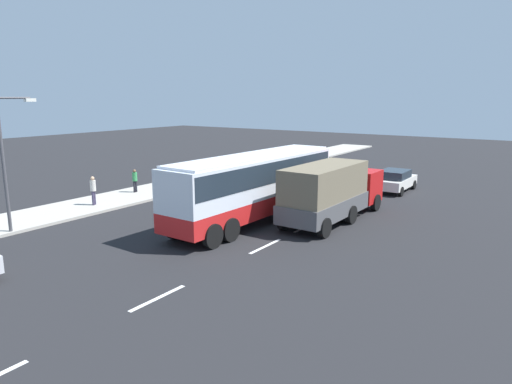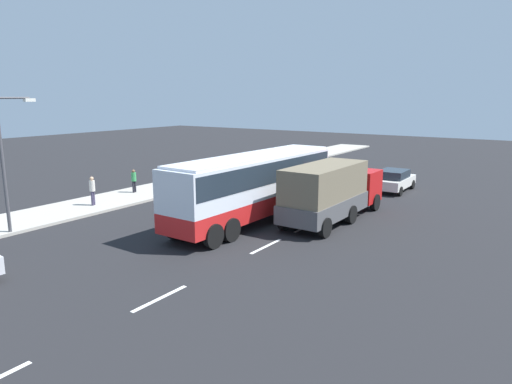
% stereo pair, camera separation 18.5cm
% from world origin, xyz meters
% --- Properties ---
extents(ground_plane, '(120.00, 120.00, 0.00)m').
position_xyz_m(ground_plane, '(0.00, 0.00, 0.00)').
color(ground_plane, black).
extents(sidewalk_curb, '(80.00, 4.00, 0.15)m').
position_xyz_m(sidewalk_curb, '(0.00, 9.74, 0.07)').
color(sidewalk_curb, '#A8A399').
rests_on(sidewalk_curb, ground_plane).
extents(lane_centreline, '(24.13, 0.16, 0.01)m').
position_xyz_m(lane_centreline, '(-8.55, -3.11, 0.00)').
color(lane_centreline, white).
rests_on(lane_centreline, ground_plane).
extents(coach_bus, '(11.86, 2.90, 3.53)m').
position_xyz_m(coach_bus, '(1.22, -0.34, 2.18)').
color(coach_bus, red).
rests_on(coach_bus, ground_plane).
extents(cargo_truck, '(8.24, 2.63, 3.08)m').
position_xyz_m(cargo_truck, '(3.55, -3.63, 1.64)').
color(cargo_truck, red).
rests_on(cargo_truck, ground_plane).
extents(car_white_minivan, '(4.21, 1.97, 1.50)m').
position_xyz_m(car_white_minivan, '(13.13, -3.93, 0.79)').
color(car_white_minivan, white).
rests_on(car_white_minivan, ground_plane).
extents(pedestrian_near_curb, '(0.32, 0.32, 1.55)m').
position_xyz_m(pedestrian_near_curb, '(2.27, 10.16, 1.03)').
color(pedestrian_near_curb, black).
rests_on(pedestrian_near_curb, sidewalk_curb).
extents(pedestrian_at_crossing, '(0.32, 0.32, 1.71)m').
position_xyz_m(pedestrian_at_crossing, '(-1.65, 9.29, 1.14)').
color(pedestrian_at_crossing, '#38334C').
rests_on(pedestrian_at_crossing, sidewalk_curb).
extents(street_lamp, '(1.91, 0.24, 6.40)m').
position_xyz_m(street_lamp, '(-7.14, 7.95, 3.88)').
color(street_lamp, '#47474C').
rests_on(street_lamp, sidewalk_curb).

